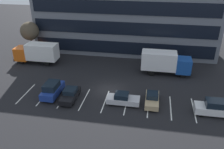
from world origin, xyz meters
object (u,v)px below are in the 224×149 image
Objects in this scene: suv_white at (214,108)px; sedan_silver at (123,99)px; sedan_tan at (152,99)px; bare_tree at (30,31)px; box_truck_orange at (37,52)px; sedan_black at (70,95)px; suv_navy at (52,89)px; box_truck_blue at (165,62)px.

suv_white is 1.02× the size of sedan_silver.
bare_tree reaches higher than sedan_tan.
sedan_tan is at bearing 10.30° from sedan_silver.
box_truck_orange reaches higher than sedan_silver.
sedan_black is 2.71m from suv_navy.
box_truck_orange reaches higher than suv_white.
sedan_tan is at bearing -100.18° from box_truck_blue.
bare_tree is (-23.03, 13.32, 3.97)m from sedan_tan.
bare_tree is (-9.72, 13.65, 3.69)m from suv_navy.
box_truck_orange is 5.21m from bare_tree.
box_truck_orange is 1.84× the size of sedan_silver.
bare_tree is at bearing 144.15° from sedan_silver.
box_truck_blue reaches higher than suv_navy.
suv_white is at bearing -25.37° from bare_tree.
box_truck_blue reaches higher than box_truck_orange.
box_truck_orange is 21.94m from box_truck_blue.
box_truck_blue is 11.83m from suv_white.
bare_tree is (-2.78, 3.52, 2.65)m from box_truck_orange.
suv_white is at bearing -1.98° from sedan_silver.
box_truck_orange is 1.74× the size of suv_navy.
sedan_silver is at bearing -1.99° from suv_navy.
sedan_silver is (9.64, -0.34, -0.26)m from suv_navy.
suv_white is at bearing -61.65° from box_truck_blue.
box_truck_blue is 1.23× the size of bare_tree.
bare_tree is at bearing 149.96° from sedan_tan.
box_truck_orange is 1.21× the size of bare_tree.
box_truck_orange is 19.65m from sedan_silver.
bare_tree is (-30.30, 14.36, 3.72)m from suv_white.
sedan_tan is 7.34m from suv_white.
bare_tree is at bearing 125.44° from suv_navy.
suv_white is (7.26, -1.05, 0.25)m from sedan_tan.
bare_tree reaches higher than box_truck_orange.
sedan_black is at bearing -47.88° from box_truck_orange.
box_truck_orange is at bearing -51.73° from bare_tree.
sedan_black is 6.99m from sedan_silver.
bare_tree is at bearing 128.27° from box_truck_orange.
suv_white reaches higher than sedan_tan.
suv_navy is 0.70× the size of bare_tree.
sedan_tan is at bearing -25.81° from box_truck_orange.
suv_white is 10.95m from sedan_silver.
suv_navy is (-20.58, 0.71, 0.03)m from suv_white.
box_truck_blue is at bearing 118.35° from suv_white.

